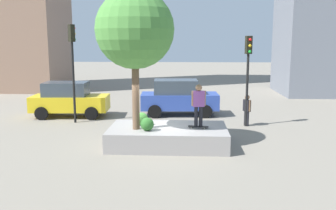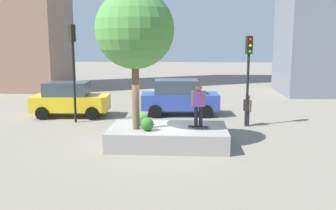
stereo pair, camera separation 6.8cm
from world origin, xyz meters
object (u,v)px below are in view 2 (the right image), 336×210
Objects in this scene: plaza_tree at (135,30)px; planter_ledge at (168,136)px; skateboard at (198,127)px; traffic_light_median at (73,57)px; skateboarder at (199,102)px; sedan_parked at (179,97)px; traffic_light_corner at (248,65)px; pedestrian_crossing at (247,108)px; taxi_cab at (70,99)px.

planter_ledge is at bearing 16.17° from plaza_tree.
skateboard is 7.86m from traffic_light_median.
planter_ledge is 1.85m from skateboarder.
sedan_parked is at bearing 87.73° from planter_ledge.
planter_ledge is 1.28m from skateboard.
traffic_light_corner is 2.84× the size of pedestrian_crossing.
plaza_tree is 3.69m from skateboarder.
traffic_light_median is (-8.64, 0.40, 0.35)m from traffic_light_corner.
planter_ledge is 0.94× the size of traffic_light_median.
traffic_light_median is (-5.25, -2.26, 2.33)m from sedan_parked.
sedan_parked is at bearing 77.51° from plaza_tree.
planter_ledge is 5.26m from pedestrian_crossing.
pedestrian_crossing is at bearing 56.82° from skateboarder.
taxi_cab is at bearing 169.50° from pedestrian_crossing.
taxi_cab is (-5.75, 5.47, 0.60)m from planter_ledge.
taxi_cab is (-6.95, 5.54, -0.80)m from skateboarder.
sedan_parked is (-0.95, 6.37, 0.21)m from skateboard.
sedan_parked is 6.17m from traffic_light_median.
traffic_light_median is at bearing 177.32° from traffic_light_corner.
traffic_light_median is at bearing 141.07° from planter_ledge.
pedestrian_crossing is (3.68, 3.72, 0.52)m from planter_ledge.
traffic_light_corner is 2.11m from pedestrian_crossing.
skateboarder is (1.20, -0.07, 1.41)m from planter_ledge.
traffic_light_median is at bearing 146.48° from skateboard.
skateboard is 4.53m from pedestrian_crossing.
plaza_tree is 3.44× the size of pedestrian_crossing.
pedestrian_crossing is at bearing 56.82° from skateboard.
planter_ledge is 6.34m from sedan_parked.
plaza_tree is 1.21× the size of traffic_light_corner.
taxi_cab is at bearing 141.47° from skateboard.
taxi_cab is at bearing 117.79° from traffic_light_median.
planter_ledge is 1.10× the size of taxi_cab.
traffic_light_median is (-6.20, 4.10, 2.54)m from skateboard.
plaza_tree is at bearing -52.13° from taxi_cab.
traffic_light_median is at bearing -156.67° from sedan_parked.
pedestrian_crossing is (2.48, 3.79, 0.09)m from skateboard.
planter_ledge is 1.06× the size of sedan_parked.
taxi_cab is at bearing -172.12° from sedan_parked.
traffic_light_median is 9.02m from pedestrian_crossing.
planter_ledge is 0.88× the size of plaza_tree.
pedestrian_crossing is (3.43, -2.58, -0.13)m from sedan_parked.
pedestrian_crossing is (2.48, 3.79, -0.89)m from skateboarder.
traffic_light_corner is at bearing -2.68° from traffic_light_median.
taxi_cab is 0.97× the size of traffic_light_corner.
skateboard is at bearing -3.26° from planter_ledge.
skateboard is (1.20, -0.07, 0.43)m from planter_ledge.
traffic_light_corner is at bearing 39.31° from plaza_tree.
plaza_tree is 3.19× the size of skateboarder.
sedan_parked reaches higher than skateboard.
traffic_light_corner is at bearing 56.54° from skateboarder.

